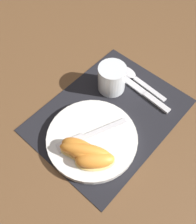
# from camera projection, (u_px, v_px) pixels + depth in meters

# --- Properties ---
(ground_plane) EXTENTS (3.00, 3.00, 0.00)m
(ground_plane) POSITION_uv_depth(u_px,v_px,m) (109.00, 115.00, 0.72)
(ground_plane) COLOR brown
(placemat) EXTENTS (0.41, 0.31, 0.00)m
(placemat) POSITION_uv_depth(u_px,v_px,m) (109.00, 115.00, 0.72)
(placemat) COLOR black
(placemat) RESTS_ON ground_plane
(plate) EXTENTS (0.23, 0.23, 0.02)m
(plate) POSITION_uv_depth(u_px,v_px,m) (92.00, 139.00, 0.67)
(plate) COLOR white
(plate) RESTS_ON placemat
(juice_glass) EXTENTS (0.08, 0.08, 0.08)m
(juice_glass) POSITION_uv_depth(u_px,v_px,m) (112.00, 79.00, 0.74)
(juice_glass) COLOR silver
(juice_glass) RESTS_ON placemat
(knife) EXTENTS (0.03, 0.22, 0.01)m
(knife) POSITION_uv_depth(u_px,v_px,m) (140.00, 90.00, 0.76)
(knife) COLOR silver
(knife) RESTS_ON placemat
(spoon) EXTENTS (0.04, 0.18, 0.01)m
(spoon) POSITION_uv_depth(u_px,v_px,m) (133.00, 76.00, 0.78)
(spoon) COLOR silver
(spoon) RESTS_ON placemat
(fork) EXTENTS (0.18, 0.09, 0.00)m
(fork) POSITION_uv_depth(u_px,v_px,m) (87.00, 136.00, 0.66)
(fork) COLOR silver
(fork) RESTS_ON plate
(citrus_wedge_0) EXTENTS (0.07, 0.11, 0.04)m
(citrus_wedge_0) POSITION_uv_depth(u_px,v_px,m) (80.00, 150.00, 0.62)
(citrus_wedge_0) COLOR #F4DB84
(citrus_wedge_0) RESTS_ON plate
(citrus_wedge_1) EXTENTS (0.10, 0.13, 0.04)m
(citrus_wedge_1) POSITION_uv_depth(u_px,v_px,m) (85.00, 152.00, 0.62)
(citrus_wedge_1) COLOR #F4DB84
(citrus_wedge_1) RESTS_ON plate
(citrus_wedge_2) EXTENTS (0.10, 0.10, 0.04)m
(citrus_wedge_2) POSITION_uv_depth(u_px,v_px,m) (95.00, 160.00, 0.61)
(citrus_wedge_2) COLOR #F4DB84
(citrus_wedge_2) RESTS_ON plate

